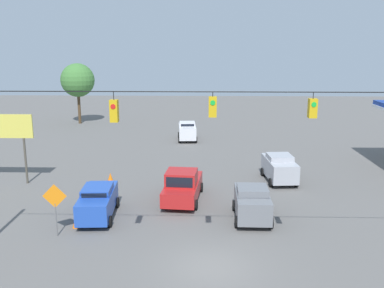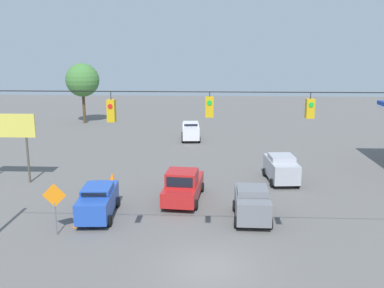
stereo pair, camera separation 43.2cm
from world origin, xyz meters
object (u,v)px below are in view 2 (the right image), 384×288
traffic_cone_fourth (112,176)px  tree_horizon_left (82,80)px  roadside_billboard (3,131)px  overhead_signal_span (208,156)px  traffic_cone_nearest (76,222)px  sedan_white_withflow_deep (191,131)px  work_zone_sign (54,199)px  sedan_blue_parked_shoulder (98,201)px  sedan_silver_oncoming_far (281,168)px  pickup_truck_red_withflow_mid (183,186)px  sedan_grey_crossing_near (252,203)px  traffic_cone_third (104,190)px  traffic_cone_second (91,203)px

traffic_cone_fourth → tree_horizon_left: size_ratio=0.08×
traffic_cone_fourth → roadside_billboard: bearing=5.9°
traffic_cone_fourth → overhead_signal_span: bearing=118.9°
traffic_cone_nearest → traffic_cone_fourth: (-0.06, -8.50, 0.00)m
sedan_white_withflow_deep → work_zone_sign: bearing=76.3°
sedan_blue_parked_shoulder → tree_horizon_left: tree_horizon_left is taller
traffic_cone_nearest → roadside_billboard: bearing=-45.7°
overhead_signal_span → sedan_silver_oncoming_far: 15.00m
sedan_silver_oncoming_far → overhead_signal_span: bearing=68.5°
sedan_white_withflow_deep → traffic_cone_nearest: bearing=77.2°
work_zone_sign → pickup_truck_red_withflow_mid: bearing=-138.8°
sedan_grey_crossing_near → traffic_cone_nearest: sedan_grey_crossing_near is taller
sedan_blue_parked_shoulder → traffic_cone_third: (0.62, -3.90, -0.67)m
overhead_signal_span → roadside_billboard: bearing=-39.7°
overhead_signal_span → traffic_cone_nearest: 9.98m
overhead_signal_span → traffic_cone_third: (7.05, -10.03, -5.02)m
sedan_white_withflow_deep → traffic_cone_second: size_ratio=6.72×
traffic_cone_nearest → roadside_billboard: roadside_billboard is taller
sedan_grey_crossing_near → sedan_blue_parked_shoulder: 8.92m
traffic_cone_nearest → sedan_white_withflow_deep: bearing=-102.8°
traffic_cone_nearest → traffic_cone_second: bearing=-90.9°
overhead_signal_span → sedan_blue_parked_shoulder: bearing=-43.7°
overhead_signal_span → pickup_truck_red_withflow_mid: bearing=-79.7°
sedan_silver_oncoming_far → pickup_truck_red_withflow_mid: pickup_truck_red_withflow_mid is taller
pickup_truck_red_withflow_mid → traffic_cone_fourth: pickup_truck_red_withflow_mid is taller
sedan_white_withflow_deep → traffic_cone_second: 20.75m
sedan_grey_crossing_near → traffic_cone_third: 10.35m
traffic_cone_nearest → work_zone_sign: 2.12m
sedan_blue_parked_shoulder → sedan_white_withflow_deep: bearing=-101.4°
sedan_white_withflow_deep → traffic_cone_third: bearing=74.2°
sedan_silver_oncoming_far → work_zone_sign: size_ratio=1.50×
traffic_cone_nearest → tree_horizon_left: tree_horizon_left is taller
traffic_cone_fourth → roadside_billboard: (7.59, 0.78, 3.54)m
traffic_cone_second → overhead_signal_span: bearing=134.3°
overhead_signal_span → roadside_billboard: (14.83, -12.32, -1.47)m
overhead_signal_span → traffic_cone_third: overhead_signal_span is taller
sedan_grey_crossing_near → sedan_blue_parked_shoulder: bearing=-0.3°
overhead_signal_span → work_zone_sign: overhead_signal_span is taller
sedan_silver_oncoming_far → traffic_cone_nearest: (12.57, 8.78, -0.75)m
work_zone_sign → tree_horizon_left: bearing=-75.8°
roadside_billboard → work_zone_sign: size_ratio=1.79×
traffic_cone_nearest → traffic_cone_second: size_ratio=1.00×
sedan_grey_crossing_near → traffic_cone_second: (9.75, -1.33, -0.71)m
sedan_grey_crossing_near → roadside_billboard: 18.63m
traffic_cone_second → sedan_silver_oncoming_far: bearing=-154.6°
traffic_cone_third → work_zone_sign: size_ratio=0.21×
work_zone_sign → traffic_cone_nearest: bearing=-121.6°
traffic_cone_nearest → traffic_cone_third: 5.44m
overhead_signal_span → sedan_white_withflow_deep: 27.93m
traffic_cone_second → roadside_billboard: 9.69m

